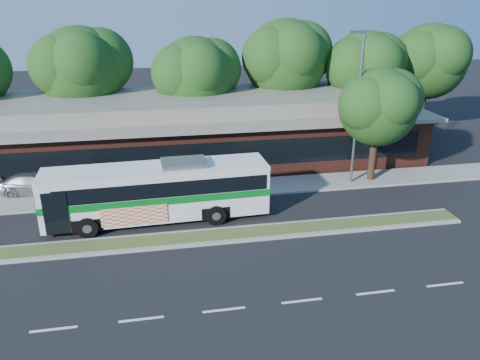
{
  "coord_description": "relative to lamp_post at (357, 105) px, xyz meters",
  "views": [
    {
      "loc": [
        -2.02,
        -19.19,
        10.78
      ],
      "look_at": [
        2.05,
        2.82,
        2.0
      ],
      "focal_mm": 35.0,
      "sensor_mm": 36.0,
      "label": 1
    }
  ],
  "objects": [
    {
      "name": "ground",
      "position": [
        -9.56,
        -6.0,
        -4.9
      ],
      "size": [
        120.0,
        120.0,
        0.0
      ],
      "primitive_type": "plane",
      "color": "black",
      "rests_on": "ground"
    },
    {
      "name": "median_strip",
      "position": [
        -9.56,
        -5.4,
        -4.83
      ],
      "size": [
        26.0,
        1.1,
        0.15
      ],
      "primitive_type": "cube",
      "color": "#445423",
      "rests_on": "ground"
    },
    {
      "name": "sidewalk",
      "position": [
        -9.56,
        0.4,
        -4.84
      ],
      "size": [
        44.0,
        2.6,
        0.12
      ],
      "primitive_type": "cube",
      "color": "gray",
      "rests_on": "ground"
    },
    {
      "name": "plaza_building",
      "position": [
        -9.56,
        6.99,
        -2.77
      ],
      "size": [
        33.2,
        11.2,
        4.45
      ],
      "color": "#512419",
      "rests_on": "ground"
    },
    {
      "name": "lamp_post",
      "position": [
        0.0,
        0.0,
        0.0
      ],
      "size": [
        0.93,
        0.18,
        9.07
      ],
      "color": "slate",
      "rests_on": "ground"
    },
    {
      "name": "tree_bg_b",
      "position": [
        -16.13,
        10.14,
        1.24
      ],
      "size": [
        6.69,
        6.0,
        9.0
      ],
      "color": "black",
      "rests_on": "ground"
    },
    {
      "name": "tree_bg_c",
      "position": [
        -8.16,
        9.13,
        0.69
      ],
      "size": [
        6.24,
        5.6,
        8.26
      ],
      "color": "black",
      "rests_on": "ground"
    },
    {
      "name": "tree_bg_d",
      "position": [
        -1.12,
        10.15,
        1.52
      ],
      "size": [
        6.91,
        6.2,
        9.37
      ],
      "color": "black",
      "rests_on": "ground"
    },
    {
      "name": "tree_bg_e",
      "position": [
        4.85,
        9.14,
        0.84
      ],
      "size": [
        6.47,
        5.8,
        8.5
      ],
      "color": "black",
      "rests_on": "ground"
    },
    {
      "name": "tree_bg_f",
      "position": [
        10.87,
        10.14,
        1.16
      ],
      "size": [
        6.69,
        6.0,
        8.92
      ],
      "color": "black",
      "rests_on": "ground"
    },
    {
      "name": "transit_bus",
      "position": [
        -11.69,
        -2.95,
        -3.15
      ],
      "size": [
        11.32,
        2.94,
        3.15
      ],
      "rotation": [
        0.0,
        0.0,
        0.04
      ],
      "color": "silver",
      "rests_on": "ground"
    },
    {
      "name": "sedan",
      "position": [
        -18.56,
        1.8,
        -4.25
      ],
      "size": [
        4.73,
        2.5,
        1.31
      ],
      "primitive_type": "imported",
      "rotation": [
        0.0,
        0.0,
        1.42
      ],
      "color": "#ADAFB4",
      "rests_on": "ground"
    },
    {
      "name": "sidewalk_tree",
      "position": [
        1.77,
        0.31,
        -0.09
      ],
      "size": [
        5.17,
        4.64,
        7.02
      ],
      "color": "black",
      "rests_on": "ground"
    }
  ]
}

